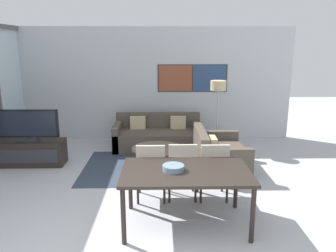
{
  "coord_description": "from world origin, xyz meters",
  "views": [
    {
      "loc": [
        0.35,
        -3.05,
        2.35
      ],
      "look_at": [
        0.47,
        2.62,
        0.95
      ],
      "focal_mm": 35.0,
      "sensor_mm": 36.0,
      "label": 1
    }
  ],
  "objects_px": {
    "dining_chair_centre": "(182,168)",
    "fruit_bowl": "(173,167)",
    "dining_chair_right": "(213,168)",
    "tv_console": "(30,153)",
    "television": "(27,125)",
    "dining_table": "(186,175)",
    "floor_lamp": "(218,91)",
    "sofa_side": "(217,156)",
    "coffee_table": "(157,153)",
    "dining_chair_left": "(151,169)",
    "sofa_main": "(158,136)"
  },
  "relations": [
    {
      "from": "dining_chair_centre",
      "to": "dining_chair_right",
      "type": "bearing_deg",
      "value": -3.09
    },
    {
      "from": "dining_chair_left",
      "to": "dining_chair_centre",
      "type": "height_order",
      "value": "same"
    },
    {
      "from": "dining_table",
      "to": "dining_chair_centre",
      "type": "relative_size",
      "value": 1.8
    },
    {
      "from": "coffee_table",
      "to": "fruit_bowl",
      "type": "xyz_separation_m",
      "value": [
        0.24,
        -2.14,
        0.52
      ]
    },
    {
      "from": "tv_console",
      "to": "sofa_side",
      "type": "relative_size",
      "value": 1.01
    },
    {
      "from": "sofa_side",
      "to": "sofa_main",
      "type": "bearing_deg",
      "value": 39.23
    },
    {
      "from": "dining_chair_centre",
      "to": "floor_lamp",
      "type": "height_order",
      "value": "floor_lamp"
    },
    {
      "from": "sofa_side",
      "to": "dining_table",
      "type": "bearing_deg",
      "value": 159.72
    },
    {
      "from": "dining_chair_centre",
      "to": "fruit_bowl",
      "type": "bearing_deg",
      "value": -102.53
    },
    {
      "from": "dining_table",
      "to": "dining_chair_right",
      "type": "xyz_separation_m",
      "value": [
        0.48,
        0.71,
        -0.18
      ]
    },
    {
      "from": "coffee_table",
      "to": "dining_chair_right",
      "type": "distance_m",
      "value": 1.69
    },
    {
      "from": "sofa_main",
      "to": "dining_table",
      "type": "xyz_separation_m",
      "value": [
        0.4,
        -3.45,
        0.44
      ]
    },
    {
      "from": "tv_console",
      "to": "television",
      "type": "distance_m",
      "value": 0.57
    },
    {
      "from": "television",
      "to": "dining_chair_centre",
      "type": "xyz_separation_m",
      "value": [
        2.97,
        -1.6,
        -0.3
      ]
    },
    {
      "from": "tv_console",
      "to": "sofa_side",
      "type": "height_order",
      "value": "sofa_side"
    },
    {
      "from": "sofa_side",
      "to": "television",
      "type": "bearing_deg",
      "value": 85.41
    },
    {
      "from": "tv_console",
      "to": "dining_chair_left",
      "type": "height_order",
      "value": "dining_chair_left"
    },
    {
      "from": "sofa_main",
      "to": "coffee_table",
      "type": "relative_size",
      "value": 1.99
    },
    {
      "from": "sofa_main",
      "to": "dining_chair_left",
      "type": "relative_size",
      "value": 2.17
    },
    {
      "from": "floor_lamp",
      "to": "dining_chair_centre",
      "type": "bearing_deg",
      "value": -110.29
    },
    {
      "from": "dining_chair_left",
      "to": "dining_chair_right",
      "type": "relative_size",
      "value": 1.0
    },
    {
      "from": "television",
      "to": "tv_console",
      "type": "bearing_deg",
      "value": -90.0
    },
    {
      "from": "sofa_side",
      "to": "floor_lamp",
      "type": "xyz_separation_m",
      "value": [
        0.21,
        1.31,
        1.09
      ]
    },
    {
      "from": "tv_console",
      "to": "dining_table",
      "type": "distance_m",
      "value": 3.8
    },
    {
      "from": "dining_table",
      "to": "dining_chair_right",
      "type": "relative_size",
      "value": 1.8
    },
    {
      "from": "dining_chair_left",
      "to": "fruit_bowl",
      "type": "bearing_deg",
      "value": -66.09
    },
    {
      "from": "coffee_table",
      "to": "floor_lamp",
      "type": "distance_m",
      "value": 2.11
    },
    {
      "from": "sofa_main",
      "to": "floor_lamp",
      "type": "distance_m",
      "value": 1.75
    },
    {
      "from": "television",
      "to": "floor_lamp",
      "type": "xyz_separation_m",
      "value": [
        3.93,
        1.01,
        0.53
      ]
    },
    {
      "from": "dining_table",
      "to": "dining_chair_left",
      "type": "distance_m",
      "value": 0.87
    },
    {
      "from": "tv_console",
      "to": "dining_table",
      "type": "relative_size",
      "value": 0.82
    },
    {
      "from": "tv_console",
      "to": "coffee_table",
      "type": "relative_size",
      "value": 1.36
    },
    {
      "from": "dining_table",
      "to": "sofa_main",
      "type": "bearing_deg",
      "value": 96.62
    },
    {
      "from": "sofa_side",
      "to": "dining_chair_centre",
      "type": "bearing_deg",
      "value": 149.94
    },
    {
      "from": "dining_table",
      "to": "floor_lamp",
      "type": "height_order",
      "value": "floor_lamp"
    },
    {
      "from": "television",
      "to": "sofa_main",
      "type": "relative_size",
      "value": 0.61
    },
    {
      "from": "sofa_main",
      "to": "fruit_bowl",
      "type": "xyz_separation_m",
      "value": [
        0.24,
        -3.45,
        0.55
      ]
    },
    {
      "from": "sofa_main",
      "to": "sofa_side",
      "type": "height_order",
      "value": "same"
    },
    {
      "from": "tv_console",
      "to": "television",
      "type": "xyz_separation_m",
      "value": [
        -0.0,
        0.0,
        0.57
      ]
    },
    {
      "from": "television",
      "to": "dining_table",
      "type": "xyz_separation_m",
      "value": [
        2.97,
        -2.34,
        -0.12
      ]
    },
    {
      "from": "television",
      "to": "sofa_side",
      "type": "xyz_separation_m",
      "value": [
        3.72,
        -0.3,
        -0.55
      ]
    },
    {
      "from": "dining_chair_centre",
      "to": "fruit_bowl",
      "type": "distance_m",
      "value": 0.82
    },
    {
      "from": "dining_chair_centre",
      "to": "fruit_bowl",
      "type": "xyz_separation_m",
      "value": [
        -0.16,
        -0.74,
        0.29
      ]
    },
    {
      "from": "tv_console",
      "to": "dining_chair_right",
      "type": "xyz_separation_m",
      "value": [
        3.45,
        -1.62,
        0.27
      ]
    },
    {
      "from": "dining_chair_left",
      "to": "sofa_main",
      "type": "bearing_deg",
      "value": 88.38
    },
    {
      "from": "coffee_table",
      "to": "sofa_main",
      "type": "bearing_deg",
      "value": 90.0
    },
    {
      "from": "fruit_bowl",
      "to": "sofa_main",
      "type": "bearing_deg",
      "value": 93.9
    },
    {
      "from": "television",
      "to": "floor_lamp",
      "type": "height_order",
      "value": "floor_lamp"
    },
    {
      "from": "television",
      "to": "dining_chair_left",
      "type": "distance_m",
      "value": 3.0
    },
    {
      "from": "sofa_main",
      "to": "dining_chair_centre",
      "type": "relative_size",
      "value": 2.17
    }
  ]
}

